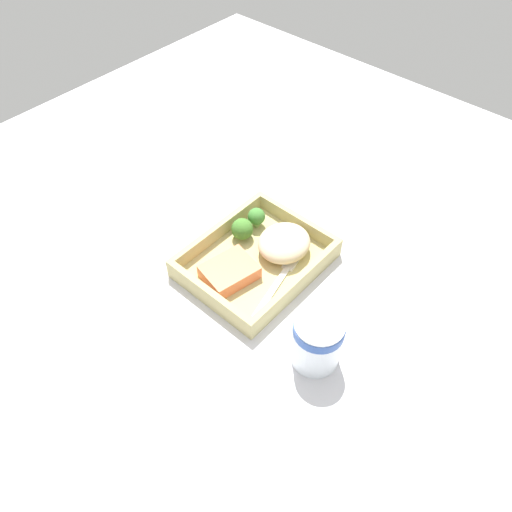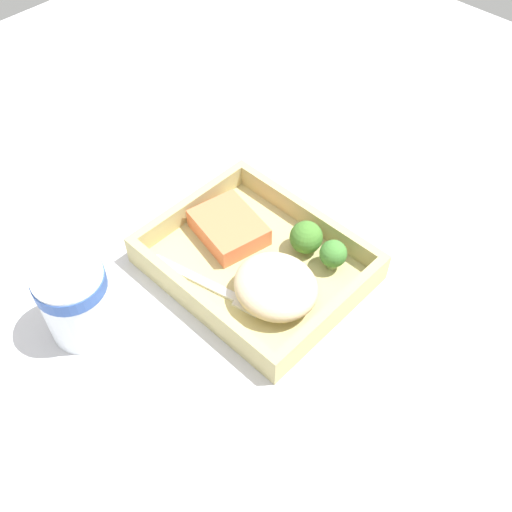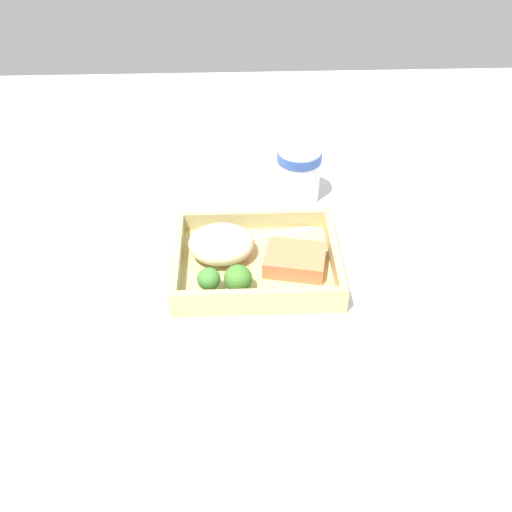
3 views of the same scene
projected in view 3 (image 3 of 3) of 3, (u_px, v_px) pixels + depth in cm
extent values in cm
cube|color=silver|center=(256.00, 274.00, 96.34)|extent=(160.00, 160.00, 2.00)
cube|color=tan|center=(256.00, 266.00, 95.32)|extent=(25.94, 20.97, 1.20)
cube|color=tan|center=(254.00, 219.00, 101.61)|extent=(25.94, 1.20, 3.10)
cube|color=tan|center=(259.00, 299.00, 86.31)|extent=(25.94, 1.20, 3.10)
cube|color=tan|center=(334.00, 254.00, 94.34)|extent=(1.20, 18.57, 3.10)
cube|color=tan|center=(177.00, 258.00, 93.58)|extent=(1.20, 18.57, 3.10)
cube|color=#EA7549|center=(295.00, 260.00, 93.40)|extent=(10.60, 9.13, 2.76)
ellipsoid|color=beige|center=(221.00, 244.00, 95.05)|extent=(10.48, 9.58, 4.69)
cylinder|color=#83A25C|center=(238.00, 287.00, 89.71)|extent=(1.62, 1.62, 1.13)
sphere|color=#437C2C|center=(238.00, 279.00, 88.60)|extent=(4.27, 4.27, 4.27)
cylinder|color=#80A361|center=(209.00, 288.00, 89.34)|extent=(1.33, 1.33, 1.55)
sphere|color=#428133|center=(209.00, 279.00, 88.24)|extent=(3.49, 3.49, 3.49)
cube|color=silver|center=(277.00, 235.00, 100.41)|extent=(12.33, 3.85, 0.44)
cube|color=silver|center=(231.00, 242.00, 98.81)|extent=(3.81, 2.91, 0.44)
cylinder|color=white|center=(299.00, 174.00, 108.59)|extent=(7.81, 7.81, 10.05)
cylinder|color=#3356A8|center=(299.00, 156.00, 106.23)|extent=(8.05, 8.05, 1.81)
cube|color=white|center=(127.00, 306.00, 88.98)|extent=(10.88, 15.54, 0.24)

